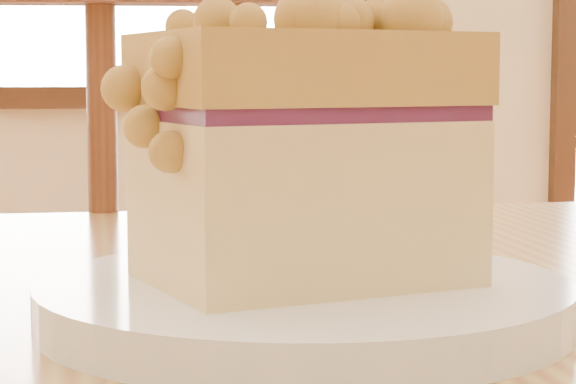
{
  "coord_description": "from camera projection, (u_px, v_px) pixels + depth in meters",
  "views": [
    {
      "loc": [
        -0.18,
        -0.23,
        0.84
      ],
      "look_at": [
        -0.09,
        0.21,
        0.8
      ],
      "focal_mm": 70.0,
      "sensor_mm": 36.0,
      "label": 1
    }
  ],
  "objects": [
    {
      "name": "plate",
      "position": [
        304.0,
        303.0,
        0.43
      ],
      "size": [
        0.2,
        0.2,
        0.02
      ],
      "color": "white",
      "rests_on": "cafe_table_main"
    },
    {
      "name": "cake_slice",
      "position": [
        302.0,
        140.0,
        0.42
      ],
      "size": [
        0.14,
        0.11,
        0.11
      ],
      "rotation": [
        0.0,
        0.0,
        0.24
      ],
      "color": "#FFDF90",
      "rests_on": "plate"
    }
  ]
}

